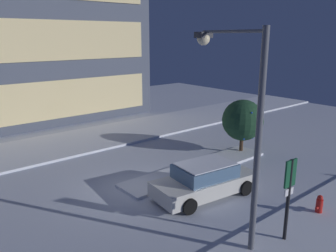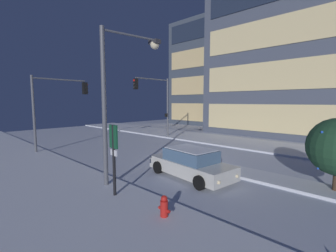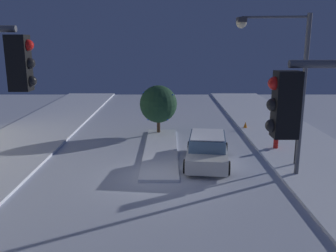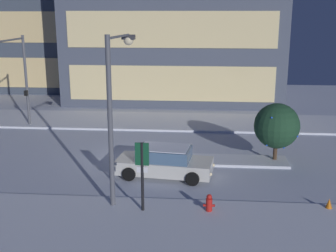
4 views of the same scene
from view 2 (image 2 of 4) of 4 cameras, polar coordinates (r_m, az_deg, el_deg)
ground at (r=15.50m, az=5.44°, el=-8.48°), size 52.00×52.00×0.00m
curb_strip_near at (r=10.72m, az=-24.28°, el=-15.34°), size 52.00×5.20×0.14m
curb_strip_far at (r=22.33m, az=18.75°, el=-4.10°), size 52.00×5.20×0.14m
median_strip at (r=13.27m, az=18.70°, el=-10.97°), size 9.00×1.80×0.14m
office_tower_secondary at (r=40.58m, az=12.77°, el=12.51°), size 15.35×9.10×17.11m
car_near at (r=12.14m, az=5.57°, el=-9.11°), size 4.92×2.55×1.49m
traffic_light_corner_near_left at (r=20.24m, az=-25.39°, el=5.96°), size 0.32×4.40×5.78m
traffic_light_corner_far_left at (r=24.09m, az=-3.05°, el=7.13°), size 0.32×4.68×6.32m
street_lamp_arched at (r=10.95m, az=-11.29°, el=10.01°), size 0.72×3.03×7.06m
fire_hydrant at (r=8.04m, az=-0.95°, el=-19.55°), size 0.48×0.26×0.85m
parking_info_sign at (r=9.44m, az=-13.15°, el=-6.17°), size 0.55×0.12×2.97m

